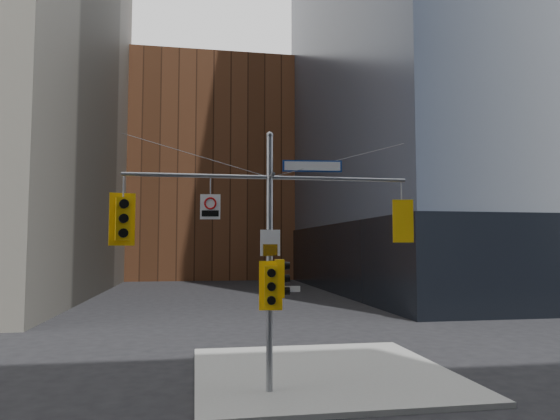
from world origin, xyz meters
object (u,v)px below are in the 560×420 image
object	(u,v)px
traffic_light_pole_side	(281,278)
regulatory_sign_arm	(210,206)
signal_assembly	(270,234)
traffic_light_east_arm	(402,221)
traffic_light_west_arm	(123,219)
street_sign_blade	(312,166)
traffic_light_pole_front	(271,286)

from	to	relation	value
traffic_light_pole_side	regulatory_sign_arm	bearing A→B (deg)	93.34
signal_assembly	traffic_light_east_arm	xyz separation A→B (m)	(3.90, 0.00, 0.38)
traffic_light_east_arm	traffic_light_pole_side	distance (m)	3.92
traffic_light_west_arm	regulatory_sign_arm	xyz separation A→B (m)	(2.29, -0.03, 0.37)
traffic_light_west_arm	traffic_light_east_arm	bearing A→B (deg)	-13.24
signal_assembly	street_sign_blade	size ratio (longest dim) A/B	4.72
signal_assembly	traffic_light_west_arm	distance (m)	3.95
traffic_light_west_arm	traffic_light_pole_front	world-z (taller)	traffic_light_west_arm
traffic_light_east_arm	traffic_light_pole_side	xyz separation A→B (m)	(-3.57, 0.00, -1.61)
signal_assembly	traffic_light_pole_front	distance (m)	1.44
signal_assembly	regulatory_sign_arm	bearing A→B (deg)	-179.29
traffic_light_pole_side	regulatory_sign_arm	xyz separation A→B (m)	(-1.96, -0.03, 1.98)
traffic_light_east_arm	traffic_light_pole_side	bearing A→B (deg)	12.00
traffic_light_east_arm	street_sign_blade	world-z (taller)	street_sign_blade
signal_assembly	traffic_light_west_arm	world-z (taller)	signal_assembly
traffic_light_east_arm	street_sign_blade	size ratio (longest dim) A/B	0.73
traffic_light_west_arm	traffic_light_pole_side	world-z (taller)	traffic_light_west_arm
traffic_light_pole_front	regulatory_sign_arm	xyz separation A→B (m)	(-1.64, 0.25, 2.17)
signal_assembly	traffic_light_west_arm	size ratio (longest dim) A/B	5.65
traffic_light_pole_side	traffic_light_west_arm	bearing A→B (deg)	92.48
traffic_light_east_arm	street_sign_blade	xyz separation A→B (m)	(-2.67, 0.00, 1.55)
traffic_light_east_arm	traffic_light_pole_front	size ratio (longest dim) A/B	0.92
regulatory_sign_arm	street_sign_blade	bearing A→B (deg)	7.23
signal_assembly	traffic_light_pole_side	world-z (taller)	signal_assembly
traffic_light_pole_front	regulatory_sign_arm	size ratio (longest dim) A/B	1.96
traffic_light_east_arm	traffic_light_pole_front	xyz separation A→B (m)	(-3.89, -0.27, -1.80)
regulatory_sign_arm	traffic_light_pole_front	bearing A→B (deg)	-1.76
signal_assembly	regulatory_sign_arm	size ratio (longest dim) A/B	11.68
traffic_light_pole_side	traffic_light_pole_front	distance (m)	0.46
traffic_light_west_arm	traffic_light_pole_front	bearing A→B (deg)	-17.22
traffic_light_pole_front	regulatory_sign_arm	distance (m)	2.73
traffic_light_pole_side	traffic_light_pole_front	size ratio (longest dim) A/B	0.78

